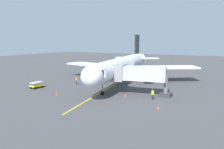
{
  "coord_description": "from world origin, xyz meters",
  "views": [
    {
      "loc": [
        -21.79,
        49.54,
        9.85
      ],
      "look_at": [
        0.32,
        8.85,
        3.0
      ],
      "focal_mm": 37.09,
      "sensor_mm": 36.0,
      "label": 1
    }
  ],
  "objects_px": {
    "safety_cone_nose_left": "(57,94)",
    "ground_crew_loader": "(76,80)",
    "jet_bridge": "(135,74)",
    "safety_cone_wing_starboard": "(158,108)",
    "ground_crew_marshaller": "(153,95)",
    "baggage_cart_near_nose": "(36,85)",
    "safety_cone_wing_port": "(125,95)",
    "airplane": "(123,65)",
    "ground_crew_wing_walker": "(85,77)",
    "safety_cone_nose_right": "(36,86)"
  },
  "relations": [
    {
      "from": "ground_crew_loader",
      "to": "safety_cone_nose_right",
      "type": "relative_size",
      "value": 3.11
    },
    {
      "from": "baggage_cart_near_nose",
      "to": "safety_cone_wing_starboard",
      "type": "xyz_separation_m",
      "value": [
        -26.72,
        2.43,
        -0.38
      ]
    },
    {
      "from": "baggage_cart_near_nose",
      "to": "safety_cone_wing_port",
      "type": "xyz_separation_m",
      "value": [
        -19.2,
        -2.51,
        -0.38
      ]
    },
    {
      "from": "ground_crew_wing_walker",
      "to": "baggage_cart_near_nose",
      "type": "height_order",
      "value": "ground_crew_wing_walker"
    },
    {
      "from": "baggage_cart_near_nose",
      "to": "safety_cone_wing_port",
      "type": "relative_size",
      "value": 4.89
    },
    {
      "from": "airplane",
      "to": "ground_crew_wing_walker",
      "type": "relative_size",
      "value": 23.5
    },
    {
      "from": "airplane",
      "to": "safety_cone_wing_starboard",
      "type": "xyz_separation_m",
      "value": [
        -14.02,
        17.38,
        -3.73
      ]
    },
    {
      "from": "ground_crew_wing_walker",
      "to": "safety_cone_wing_starboard",
      "type": "xyz_separation_m",
      "value": [
        -23.58,
        15.52,
        -0.61
      ]
    },
    {
      "from": "jet_bridge",
      "to": "safety_cone_wing_port",
      "type": "xyz_separation_m",
      "value": [
        0.78,
        2.28,
        -3.49
      ]
    },
    {
      "from": "ground_crew_marshaller",
      "to": "safety_cone_nose_right",
      "type": "distance_m",
      "value": 24.79
    },
    {
      "from": "jet_bridge",
      "to": "safety_cone_wing_starboard",
      "type": "relative_size",
      "value": 20.94
    },
    {
      "from": "baggage_cart_near_nose",
      "to": "safety_cone_nose_left",
      "type": "distance_m",
      "value": 8.26
    },
    {
      "from": "airplane",
      "to": "jet_bridge",
      "type": "xyz_separation_m",
      "value": [
        -7.27,
        10.16,
        -0.24
      ]
    },
    {
      "from": "ground_crew_wing_walker",
      "to": "safety_cone_wing_starboard",
      "type": "height_order",
      "value": "ground_crew_wing_walker"
    },
    {
      "from": "safety_cone_nose_left",
      "to": "safety_cone_wing_port",
      "type": "height_order",
      "value": "same"
    },
    {
      "from": "baggage_cart_near_nose",
      "to": "safety_cone_nose_left",
      "type": "bearing_deg",
      "value": 161.47
    },
    {
      "from": "ground_crew_loader",
      "to": "safety_cone_wing_port",
      "type": "relative_size",
      "value": 3.11
    },
    {
      "from": "ground_crew_marshaller",
      "to": "safety_cone_wing_starboard",
      "type": "distance_m",
      "value": 5.54
    },
    {
      "from": "safety_cone_nose_right",
      "to": "safety_cone_nose_left",
      "type": "bearing_deg",
      "value": 160.47
    },
    {
      "from": "jet_bridge",
      "to": "ground_crew_loader",
      "type": "bearing_deg",
      "value": -9.67
    },
    {
      "from": "ground_crew_marshaller",
      "to": "safety_cone_nose_left",
      "type": "bearing_deg",
      "value": 17.28
    },
    {
      "from": "ground_crew_loader",
      "to": "baggage_cart_near_nose",
      "type": "xyz_separation_m",
      "value": [
        4.65,
        7.4,
        -0.23
      ]
    },
    {
      "from": "ground_crew_wing_walker",
      "to": "safety_cone_nose_left",
      "type": "relative_size",
      "value": 3.11
    },
    {
      "from": "ground_crew_wing_walker",
      "to": "airplane",
      "type": "bearing_deg",
      "value": -168.96
    },
    {
      "from": "airplane",
      "to": "ground_crew_wing_walker",
      "type": "height_order",
      "value": "airplane"
    },
    {
      "from": "ground_crew_wing_walker",
      "to": "safety_cone_wing_port",
      "type": "xyz_separation_m",
      "value": [
        -16.06,
        10.57,
        -0.61
      ]
    },
    {
      "from": "airplane",
      "to": "ground_crew_marshaller",
      "type": "relative_size",
      "value": 23.5
    },
    {
      "from": "safety_cone_wing_port",
      "to": "airplane",
      "type": "bearing_deg",
      "value": -62.42
    },
    {
      "from": "jet_bridge",
      "to": "safety_cone_nose_left",
      "type": "relative_size",
      "value": 20.94
    },
    {
      "from": "ground_crew_wing_walker",
      "to": "safety_cone_nose_right",
      "type": "xyz_separation_m",
      "value": [
        3.59,
        12.77,
        -0.61
      ]
    },
    {
      "from": "ground_crew_loader",
      "to": "safety_cone_nose_right",
      "type": "xyz_separation_m",
      "value": [
        5.11,
        7.09,
        -0.61
      ]
    },
    {
      "from": "ground_crew_loader",
      "to": "safety_cone_nose_left",
      "type": "relative_size",
      "value": 3.11
    },
    {
      "from": "ground_crew_loader",
      "to": "safety_cone_nose_right",
      "type": "height_order",
      "value": "ground_crew_loader"
    },
    {
      "from": "airplane",
      "to": "safety_cone_wing_port",
      "type": "distance_m",
      "value": 14.52
    },
    {
      "from": "baggage_cart_near_nose",
      "to": "safety_cone_wing_port",
      "type": "bearing_deg",
      "value": -172.55
    },
    {
      "from": "ground_crew_marshaller",
      "to": "ground_crew_wing_walker",
      "type": "xyz_separation_m",
      "value": [
        21.1,
        -10.6,
        0.0
      ]
    },
    {
      "from": "safety_cone_nose_left",
      "to": "safety_cone_nose_right",
      "type": "xyz_separation_m",
      "value": [
        8.27,
        -2.94,
        0.0
      ]
    },
    {
      "from": "ground_crew_marshaller",
      "to": "baggage_cart_near_nose",
      "type": "height_order",
      "value": "ground_crew_marshaller"
    },
    {
      "from": "jet_bridge",
      "to": "safety_cone_wing_starboard",
      "type": "xyz_separation_m",
      "value": [
        -6.74,
        7.23,
        -3.49
      ]
    },
    {
      "from": "safety_cone_wing_starboard",
      "to": "safety_cone_nose_left",
      "type": "bearing_deg",
      "value": 0.57
    },
    {
      "from": "airplane",
      "to": "safety_cone_nose_left",
      "type": "bearing_deg",
      "value": 74.47
    },
    {
      "from": "ground_crew_wing_walker",
      "to": "safety_cone_wing_starboard",
      "type": "distance_m",
      "value": 28.24
    },
    {
      "from": "safety_cone_wing_port",
      "to": "baggage_cart_near_nose",
      "type": "bearing_deg",
      "value": 7.45
    },
    {
      "from": "jet_bridge",
      "to": "safety_cone_wing_starboard",
      "type": "height_order",
      "value": "jet_bridge"
    },
    {
      "from": "ground_crew_marshaller",
      "to": "safety_cone_nose_left",
      "type": "relative_size",
      "value": 3.11
    },
    {
      "from": "ground_crew_marshaller",
      "to": "ground_crew_wing_walker",
      "type": "relative_size",
      "value": 1.0
    },
    {
      "from": "jet_bridge",
      "to": "ground_crew_wing_walker",
      "type": "distance_m",
      "value": 18.99
    },
    {
      "from": "safety_cone_nose_left",
      "to": "ground_crew_loader",
      "type": "bearing_deg",
      "value": -72.46
    },
    {
      "from": "safety_cone_nose_right",
      "to": "safety_cone_wing_port",
      "type": "relative_size",
      "value": 1.0
    },
    {
      "from": "ground_crew_marshaller",
      "to": "safety_cone_wing_starboard",
      "type": "xyz_separation_m",
      "value": [
        -2.48,
        4.92,
        -0.61
      ]
    }
  ]
}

